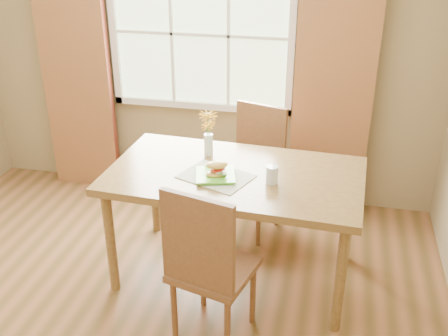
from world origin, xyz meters
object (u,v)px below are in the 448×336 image
object	(u,v)px
chair_far	(255,163)
croissant_sandwich	(217,169)
dining_table	(235,184)
water_glass	(272,175)
chair_near	(206,263)
flower_vase	(208,129)

from	to	relation	value
chair_far	croissant_sandwich	distance (m)	0.90
dining_table	chair_far	world-z (taller)	chair_far
croissant_sandwich	water_glass	size ratio (longest dim) A/B	1.43
croissant_sandwich	water_glass	distance (m)	0.36
croissant_sandwich	chair_near	bearing A→B (deg)	-106.68
chair_far	flower_vase	bearing A→B (deg)	-102.32
chair_near	water_glass	distance (m)	0.74
dining_table	chair_near	size ratio (longest dim) A/B	1.63
dining_table	flower_vase	bearing A→B (deg)	138.81
chair_far	water_glass	xyz separation A→B (m)	(0.24, -0.81, 0.32)
croissant_sandwich	flower_vase	xyz separation A→B (m)	(-0.14, 0.35, 0.13)
chair_far	croissant_sandwich	size ratio (longest dim) A/B	6.14
chair_near	croissant_sandwich	xyz separation A→B (m)	(-0.07, 0.60, 0.32)
chair_near	croissant_sandwich	world-z (taller)	chair_near
dining_table	flower_vase	distance (m)	0.44
flower_vase	water_glass	bearing A→B (deg)	-33.15
chair_far	flower_vase	xyz separation A→B (m)	(-0.27, -0.47, 0.46)
chair_far	chair_near	bearing A→B (deg)	-74.68
dining_table	chair_far	distance (m)	0.73
dining_table	croissant_sandwich	xyz separation A→B (m)	(-0.10, -0.12, 0.16)
chair_far	flower_vase	distance (m)	0.72
chair_near	water_glass	world-z (taller)	chair_near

